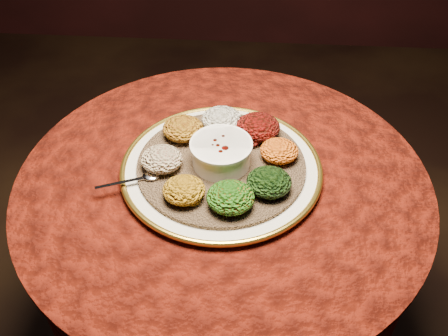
{
  "coord_description": "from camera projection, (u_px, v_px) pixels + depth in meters",
  "views": [
    {
      "loc": [
        0.06,
        -0.84,
        1.53
      ],
      "look_at": [
        0.0,
        0.0,
        0.76
      ],
      "focal_mm": 40.0,
      "sensor_mm": 36.0,
      "label": 1
    }
  ],
  "objects": [
    {
      "name": "table",
      "position": [
        223.0,
        227.0,
        1.28
      ],
      "size": [
        0.96,
        0.96,
        0.73
      ],
      "color": "black",
      "rests_on": "ground"
    },
    {
      "name": "injera",
      "position": [
        221.0,
        165.0,
        1.15
      ],
      "size": [
        0.45,
        0.45,
        0.01
      ],
      "primitive_type": "cylinder",
      "rotation": [
        0.0,
        0.0,
        -0.18
      ],
      "color": "brown",
      "rests_on": "platter"
    },
    {
      "name": "portion_gomen",
      "position": [
        269.0,
        182.0,
        1.07
      ],
      "size": [
        0.1,
        0.09,
        0.05
      ],
      "primitive_type": "ellipsoid",
      "color": "black",
      "rests_on": "injera"
    },
    {
      "name": "portion_kik",
      "position": [
        184.0,
        190.0,
        1.06
      ],
      "size": [
        0.09,
        0.09,
        0.04
      ],
      "primitive_type": "ellipsoid",
      "color": "#AB730F",
      "rests_on": "injera"
    },
    {
      "name": "portion_tikil",
      "position": [
        279.0,
        151.0,
        1.15
      ],
      "size": [
        0.09,
        0.08,
        0.04
      ],
      "primitive_type": "ellipsoid",
      "color": "#C66E10",
      "rests_on": "injera"
    },
    {
      "name": "platter",
      "position": [
        221.0,
        168.0,
        1.16
      ],
      "size": [
        0.5,
        0.5,
        0.02
      ],
      "rotation": [
        0.0,
        0.0,
        -0.11
      ],
      "color": "beige",
      "rests_on": "table"
    },
    {
      "name": "portion_timatim",
      "position": [
        162.0,
        159.0,
        1.13
      ],
      "size": [
        0.1,
        0.09,
        0.05
      ],
      "primitive_type": "ellipsoid",
      "color": "maroon",
      "rests_on": "injera"
    },
    {
      "name": "portion_mixveg",
      "position": [
        230.0,
        197.0,
        1.04
      ],
      "size": [
        0.1,
        0.1,
        0.05
      ],
      "primitive_type": "ellipsoid",
      "color": "#992C09",
      "rests_on": "injera"
    },
    {
      "name": "portion_ayib",
      "position": [
        222.0,
        119.0,
        1.23
      ],
      "size": [
        0.1,
        0.1,
        0.05
      ],
      "primitive_type": "ellipsoid",
      "color": "silver",
      "rests_on": "injera"
    },
    {
      "name": "stew_bowl",
      "position": [
        221.0,
        152.0,
        1.13
      ],
      "size": [
        0.14,
        0.14,
        0.06
      ],
      "color": "white",
      "rests_on": "injera"
    },
    {
      "name": "portion_kitfo",
      "position": [
        258.0,
        127.0,
        1.21
      ],
      "size": [
        0.11,
        0.1,
        0.05
      ],
      "primitive_type": "ellipsoid",
      "color": "black",
      "rests_on": "injera"
    },
    {
      "name": "spoon",
      "position": [
        146.0,
        177.0,
        1.11
      ],
      "size": [
        0.14,
        0.06,
        0.01
      ],
      "rotation": [
        0.0,
        0.0,
        -2.76
      ],
      "color": "silver",
      "rests_on": "injera"
    },
    {
      "name": "portion_shiro",
      "position": [
        183.0,
        129.0,
        1.21
      ],
      "size": [
        0.1,
        0.09,
        0.05
      ],
      "primitive_type": "ellipsoid",
      "color": "#A56F13",
      "rests_on": "injera"
    }
  ]
}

